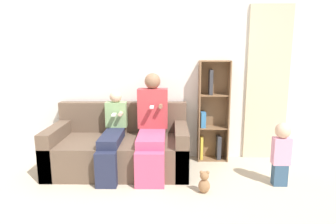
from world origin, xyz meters
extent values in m
plane|color=beige|center=(0.00, 0.00, 0.00)|extent=(14.00, 14.00, 0.00)
cube|color=silver|center=(0.00, 1.08, 1.27)|extent=(10.00, 0.06, 2.55)
cube|color=beige|center=(2.00, 1.03, 1.10)|extent=(0.60, 0.04, 2.21)
cube|color=brown|center=(-0.07, 0.46, 0.21)|extent=(1.81, 0.80, 0.43)
cube|color=brown|center=(-0.07, 0.93, 0.43)|extent=(1.81, 0.15, 0.85)
cube|color=brown|center=(-0.89, 0.46, 0.30)|extent=(0.17, 0.80, 0.61)
cube|color=brown|center=(0.75, 0.46, 0.30)|extent=(0.17, 0.80, 0.61)
cube|color=#DB4C75|center=(0.37, 0.00, 0.21)|extent=(0.35, 0.12, 0.43)
cube|color=#DB4C75|center=(0.37, 0.36, 0.48)|extent=(0.35, 0.59, 0.11)
cube|color=#B73D42|center=(0.37, 0.74, 0.80)|extent=(0.41, 0.18, 0.54)
sphere|color=#8C664C|center=(0.37, 0.74, 1.17)|extent=(0.21, 0.21, 0.21)
cylinder|color=#8C664C|center=(0.48, 0.60, 0.86)|extent=(0.05, 0.10, 0.05)
cube|color=white|center=(0.37, 0.55, 0.86)|extent=(0.05, 0.12, 0.02)
cube|color=#232842|center=(-0.14, 0.00, 0.21)|extent=(0.24, 0.12, 0.43)
cube|color=#232842|center=(-0.14, 0.38, 0.48)|extent=(0.24, 0.65, 0.11)
cube|color=#84AD70|center=(-0.14, 0.77, 0.71)|extent=(0.29, 0.13, 0.35)
sphere|color=beige|center=(-0.14, 0.77, 0.96)|extent=(0.16, 0.16, 0.16)
cylinder|color=beige|center=(-0.06, 0.66, 0.74)|extent=(0.05, 0.10, 0.05)
cube|color=white|center=(-0.14, 0.61, 0.74)|extent=(0.05, 0.12, 0.02)
cube|color=#335170|center=(1.91, 0.08, 0.13)|extent=(0.16, 0.12, 0.26)
cube|color=#E599BC|center=(1.91, 0.08, 0.42)|extent=(0.20, 0.12, 0.32)
sphere|color=beige|center=(1.91, 0.08, 0.67)|extent=(0.18, 0.18, 0.18)
cube|color=brown|center=(1.02, 0.92, 0.72)|extent=(0.02, 0.23, 1.44)
cube|color=brown|center=(1.43, 0.92, 0.72)|extent=(0.02, 0.23, 1.44)
cube|color=brown|center=(1.23, 1.03, 0.72)|extent=(0.43, 0.02, 1.44)
cube|color=brown|center=(1.23, 0.92, 0.01)|extent=(0.39, 0.19, 0.02)
cube|color=brown|center=(1.23, 0.92, 0.48)|extent=(0.39, 0.19, 0.02)
cube|color=brown|center=(1.23, 0.92, 0.96)|extent=(0.39, 0.19, 0.02)
cube|color=brown|center=(1.23, 0.92, 1.44)|extent=(0.39, 0.19, 0.02)
cube|color=teal|center=(1.08, 0.92, 0.60)|extent=(0.07, 0.15, 0.22)
cube|color=#333338|center=(1.32, 0.92, 0.19)|extent=(0.06, 0.16, 0.34)
cube|color=gold|center=(1.07, 0.92, 0.18)|extent=(0.04, 0.14, 0.32)
cube|color=#333338|center=(1.18, 0.92, 1.14)|extent=(0.05, 0.16, 0.35)
ellipsoid|color=#936B47|center=(0.99, -0.14, 0.08)|extent=(0.13, 0.11, 0.16)
sphere|color=#936B47|center=(0.99, -0.14, 0.21)|extent=(0.10, 0.10, 0.10)
sphere|color=#936B47|center=(0.96, -0.14, 0.25)|extent=(0.04, 0.04, 0.04)
sphere|color=#936B47|center=(1.03, -0.14, 0.25)|extent=(0.04, 0.04, 0.04)
camera|label=1|loc=(0.62, -3.27, 1.58)|focal=32.00mm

